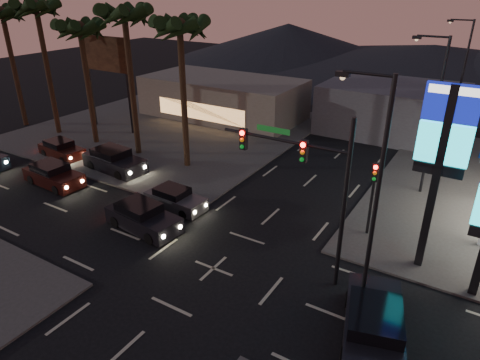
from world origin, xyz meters
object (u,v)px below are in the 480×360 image
Objects in this scene: suv_station at (373,325)px; car_lane_b_mid at (114,161)px; car_lane_b_front at (175,199)px; car_lane_b_rear at (61,149)px; pylon_sign_tall at (443,144)px; traffic_signal_mast at (308,173)px; car_lane_a_front at (143,217)px; car_lane_a_mid at (53,175)px.

car_lane_b_mid is at bearing 162.46° from suv_station.
car_lane_b_front is 13.33m from car_lane_b_rear.
traffic_signal_mast is at bearing -143.48° from pylon_sign_tall.
car_lane_a_front is at bearing -33.65° from car_lane_b_mid.
car_lane_b_front is 0.75× the size of suv_station.
car_lane_b_mid reaches higher than car_lane_a_mid.
car_lane_b_rear is at bearing 179.39° from pylon_sign_tall.
suv_station reaches higher than car_lane_a_front.
suv_station is at bearing -17.54° from car_lane_b_mid.
pylon_sign_tall is 2.10× the size of car_lane_b_rear.
traffic_signal_mast reaches higher than car_lane_a_mid.
pylon_sign_tall is at bearing -0.61° from car_lane_b_rear.
suv_station is (21.03, -6.65, 0.01)m from car_lane_b_mid.
suv_station reaches higher than car_lane_b_front.
car_lane_a_front is 1.18× the size of car_lane_b_front.
traffic_signal_mast is 1.97× the size of car_lane_b_front.
car_lane_b_rear is (-27.26, 0.29, -5.76)m from pylon_sign_tall.
car_lane_b_front is (0.01, 2.84, -0.10)m from car_lane_a_front.
car_lane_b_mid is (-7.56, 2.19, 0.17)m from car_lane_b_front.
car_lane_a_front is 13.57m from suv_station.
car_lane_a_mid reaches higher than car_lane_b_rear.
pylon_sign_tall is 22.35m from car_lane_b_mid.
car_lane_a_front reaches higher than car_lane_b_rear.
car_lane_a_front is 0.88× the size of suv_station.
pylon_sign_tall is at bearing 6.54° from car_lane_b_front.
traffic_signal_mast is at bearing -13.62° from car_lane_b_mid.
car_lane_b_front is 14.18m from suv_station.
car_lane_b_front is (-14.06, -1.61, -5.79)m from pylon_sign_tall.
car_lane_a_mid is at bearing -43.15° from car_lane_b_rear.
car_lane_a_front is 9.08m from car_lane_b_mid.
traffic_signal_mast is 10.41m from car_lane_a_front.
pylon_sign_tall is 1.71× the size of car_lane_b_mid.
car_lane_a_mid is 9.48m from car_lane_b_front.
car_lane_a_mid is 4.30m from car_lane_b_mid.
car_lane_b_rear is (-5.63, -0.29, -0.14)m from car_lane_b_mid.
suv_station is at bearing -6.84° from car_lane_a_front.
car_lane_b_mid is (-21.63, 0.58, -5.62)m from pylon_sign_tall.
car_lane_a_front is (-14.07, -4.45, -5.69)m from pylon_sign_tall.
traffic_signal_mast reaches higher than car_lane_a_front.
car_lane_a_mid is at bearing 179.49° from traffic_signal_mast.
traffic_signal_mast is at bearing -9.59° from car_lane_b_rear.
traffic_signal_mast is at bearing 148.37° from suv_station.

